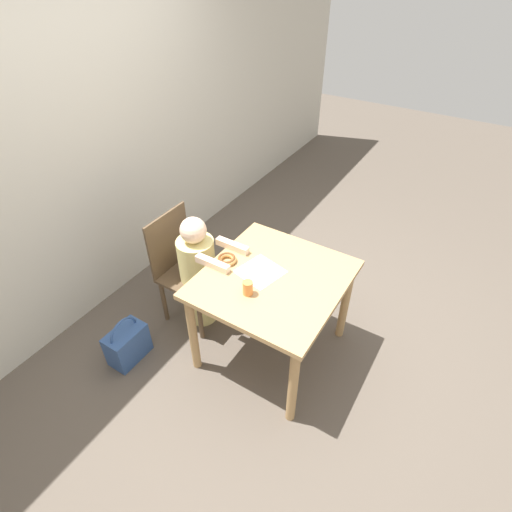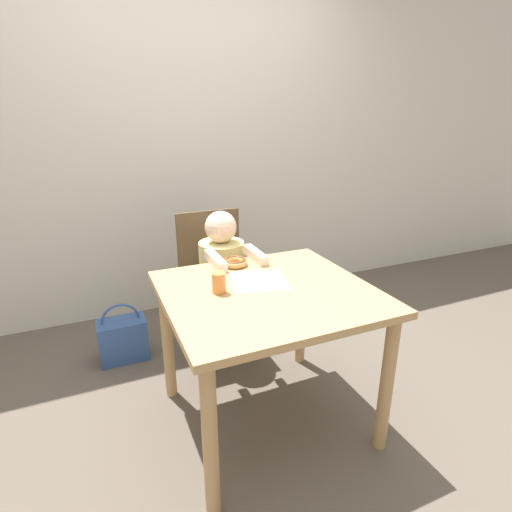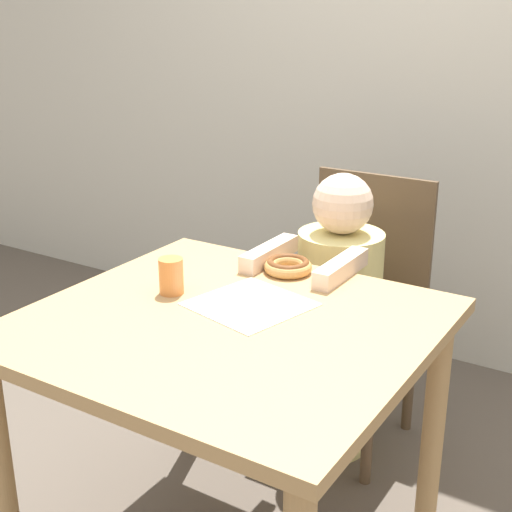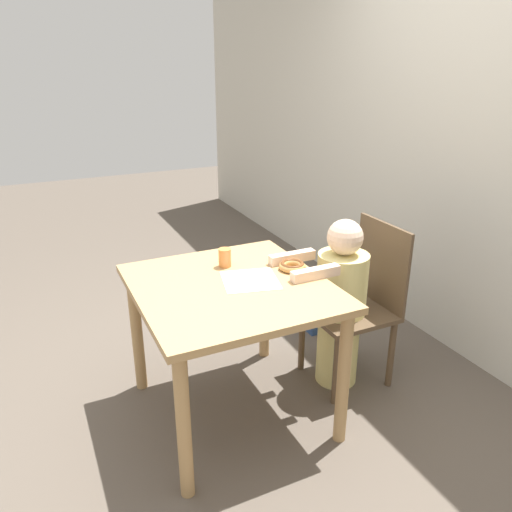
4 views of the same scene
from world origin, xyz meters
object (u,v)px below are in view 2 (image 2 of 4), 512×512
Objects in this scene: handbag at (123,339)px; chair at (216,282)px; child_figure at (223,288)px; cup at (219,283)px; donut at (235,262)px.

chair is at bearing -7.95° from handbag.
chair is 0.69m from handbag.
chair is at bearing 90.00° from child_figure.
child_figure is at bearing 70.17° from cup.
donut is (-0.02, -0.29, 0.27)m from child_figure.
child_figure is 0.72m from handbag.
cup is (0.40, -0.79, 0.63)m from handbag.
child_figure is 2.47× the size of handbag.
chair is 0.51m from donut.
child_figure is 7.10× the size of donut.
child_figure is at bearing -19.61° from handbag.
child_figure is at bearing 85.27° from donut.
chair is at bearing 86.74° from donut.
handbag is (-0.58, 0.50, -0.61)m from donut.
donut is at bearing -93.26° from chair.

